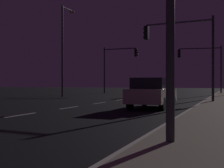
% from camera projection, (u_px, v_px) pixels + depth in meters
% --- Properties ---
extents(ground_plane, '(112.00, 112.00, 0.00)m').
position_uv_depth(ground_plane, '(102.00, 103.00, 20.74)').
color(ground_plane, black).
rests_on(ground_plane, ground).
extents(lane_markings_center, '(0.14, 50.00, 0.01)m').
position_uv_depth(lane_markings_center, '(120.00, 100.00, 24.00)').
color(lane_markings_center, silver).
rests_on(lane_markings_center, ground).
extents(lane_edge_line, '(0.14, 53.00, 0.01)m').
position_uv_depth(lane_edge_line, '(204.00, 100.00, 23.19)').
color(lane_edge_line, silver).
rests_on(lane_edge_line, ground).
extents(car, '(1.86, 4.42, 1.57)m').
position_uv_depth(car, '(152.00, 92.00, 16.38)').
color(car, beige).
rests_on(car, ground).
extents(traffic_light_near_right, '(4.80, 0.70, 5.46)m').
position_uv_depth(traffic_light_near_right, '(181.00, 42.00, 20.94)').
color(traffic_light_near_right, '#2D3033').
rests_on(traffic_light_near_right, sidewalk_right).
extents(traffic_light_mid_right, '(4.47, 0.49, 5.63)m').
position_uv_depth(traffic_light_mid_right, '(118.00, 60.00, 37.95)').
color(traffic_light_mid_right, '#2D3033').
rests_on(traffic_light_mid_right, ground).
extents(traffic_light_far_right, '(4.88, 0.82, 5.33)m').
position_uv_depth(traffic_light_far_right, '(201.00, 59.00, 35.84)').
color(traffic_light_far_right, '#4C4C51').
rests_on(traffic_light_far_right, sidewalk_right).
extents(street_lamp_mid_block, '(0.56, 2.06, 8.47)m').
position_uv_depth(street_lamp_mid_block, '(64.00, 43.00, 29.32)').
color(street_lamp_mid_block, '#4C4C51').
rests_on(street_lamp_mid_block, ground).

